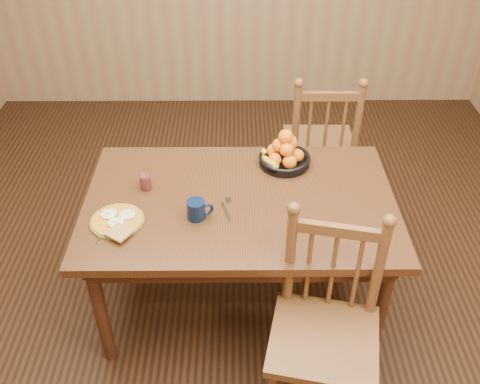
{
  "coord_description": "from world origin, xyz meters",
  "views": [
    {
      "loc": [
        -0.01,
        -2.15,
        2.46
      ],
      "look_at": [
        0.0,
        0.0,
        0.8
      ],
      "focal_mm": 40.0,
      "sensor_mm": 36.0,
      "label": 1
    }
  ],
  "objects_px": {
    "dining_table": "(240,212)",
    "chair_far": "(320,145)",
    "chair_near": "(325,329)",
    "coffee_mug": "(197,209)",
    "fruit_bowl": "(284,154)",
    "breakfast_plate": "(117,221)"
  },
  "relations": [
    {
      "from": "chair_near",
      "to": "dining_table",
      "type": "bearing_deg",
      "value": 132.84
    },
    {
      "from": "fruit_bowl",
      "to": "chair_near",
      "type": "bearing_deg",
      "value": -82.3
    },
    {
      "from": "chair_near",
      "to": "coffee_mug",
      "type": "xyz_separation_m",
      "value": [
        -0.59,
        0.49,
        0.29
      ]
    },
    {
      "from": "chair_far",
      "to": "breakfast_plate",
      "type": "bearing_deg",
      "value": 44.17
    },
    {
      "from": "chair_near",
      "to": "chair_far",
      "type": "bearing_deg",
      "value": 95.7
    },
    {
      "from": "fruit_bowl",
      "to": "dining_table",
      "type": "bearing_deg",
      "value": -127.59
    },
    {
      "from": "dining_table",
      "to": "fruit_bowl",
      "type": "bearing_deg",
      "value": 52.41
    },
    {
      "from": "fruit_bowl",
      "to": "chair_far",
      "type": "bearing_deg",
      "value": 62.76
    },
    {
      "from": "dining_table",
      "to": "chair_far",
      "type": "bearing_deg",
      "value": 58.81
    },
    {
      "from": "dining_table",
      "to": "coffee_mug",
      "type": "xyz_separation_m",
      "value": [
        -0.21,
        -0.14,
        0.14
      ]
    },
    {
      "from": "coffee_mug",
      "to": "fruit_bowl",
      "type": "relative_size",
      "value": 0.46
    },
    {
      "from": "chair_far",
      "to": "breakfast_plate",
      "type": "distance_m",
      "value": 1.6
    },
    {
      "from": "chair_near",
      "to": "fruit_bowl",
      "type": "distance_m",
      "value": 1.01
    },
    {
      "from": "dining_table",
      "to": "chair_far",
      "type": "height_order",
      "value": "chair_far"
    },
    {
      "from": "coffee_mug",
      "to": "chair_near",
      "type": "bearing_deg",
      "value": -40.01
    },
    {
      "from": "chair_far",
      "to": "chair_near",
      "type": "relative_size",
      "value": 0.99
    },
    {
      "from": "dining_table",
      "to": "chair_far",
      "type": "distance_m",
      "value": 1.07
    },
    {
      "from": "chair_far",
      "to": "coffee_mug",
      "type": "distance_m",
      "value": 1.33
    },
    {
      "from": "breakfast_plate",
      "to": "coffee_mug",
      "type": "xyz_separation_m",
      "value": [
        0.39,
        0.04,
        0.04
      ]
    },
    {
      "from": "fruit_bowl",
      "to": "breakfast_plate",
      "type": "bearing_deg",
      "value": -149.43
    },
    {
      "from": "chair_far",
      "to": "chair_near",
      "type": "bearing_deg",
      "value": 84.45
    },
    {
      "from": "chair_near",
      "to": "fruit_bowl",
      "type": "xyz_separation_m",
      "value": [
        -0.13,
        0.96,
        0.31
      ]
    }
  ]
}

